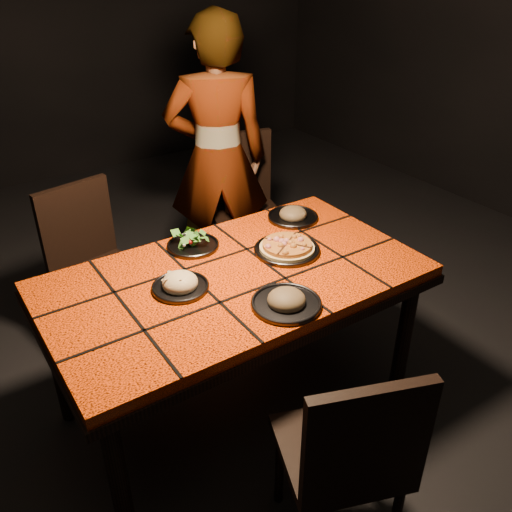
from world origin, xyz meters
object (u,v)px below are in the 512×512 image
diner (217,159)px  plate_pasta (180,284)px  chair_near (350,454)px  plate_pizza (287,248)px  chair_far_left (91,257)px  dining_table (235,289)px  chair_far_right (243,199)px

diner → plate_pasta: bearing=77.8°
chair_near → plate_pizza: (0.38, 0.88, 0.25)m
chair_near → plate_pasta: size_ratio=3.82×
chair_far_left → plate_pizza: size_ratio=2.60×
dining_table → chair_far_right: bearing=55.8°
plate_pasta → plate_pizza: bearing=0.8°
chair_near → diner: bearing=-87.6°
dining_table → plate_pasta: bearing=174.3°
chair_far_right → plate_pasta: size_ratio=4.08×
chair_near → plate_pizza: chair_near is taller
chair_near → chair_far_right: bearing=-92.3°
chair_near → plate_pizza: size_ratio=2.58×
chair_near → plate_pizza: 0.99m
chair_near → diner: diner is taller
chair_far_left → diner: (0.88, 0.15, 0.33)m
chair_far_right → plate_pizza: (-0.38, -0.98, 0.22)m
chair_near → dining_table: bearing=-75.2°
chair_near → plate_pizza: bearing=-93.4°
chair_far_right → plate_pizza: 1.07m
diner → plate_pasta: diner is taller
chair_far_left → plate_pasta: bearing=-93.7°
plate_pizza → chair_far_right: bearing=68.6°
chair_far_left → plate_pasta: chair_far_left is taller
dining_table → plate_pizza: size_ratio=4.65×
plate_pizza → plate_pasta: plate_pasta is taller
dining_table → plate_pasta: plate_pasta is taller
dining_table → chair_far_left: bearing=112.0°
plate_pizza → chair_near: bearing=-113.6°
chair_far_left → diner: diner is taller
chair_near → plate_pasta: (-0.16, 0.87, 0.26)m
chair_far_right → plate_pasta: bearing=-118.6°
dining_table → chair_far_right: 1.22m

